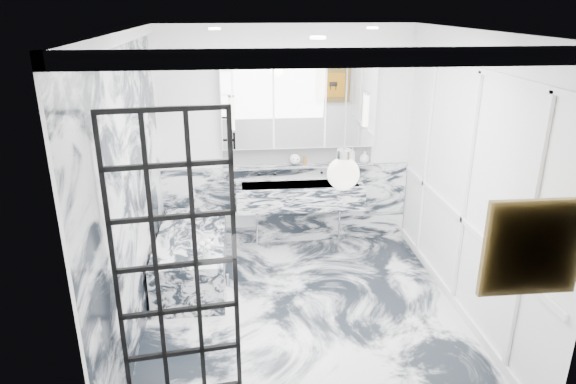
{
  "coord_description": "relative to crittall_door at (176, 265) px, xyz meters",
  "views": [
    {
      "loc": [
        -0.61,
        -4.47,
        3.02
      ],
      "look_at": [
        -0.11,
        0.5,
        1.17
      ],
      "focal_mm": 32.0,
      "sensor_mm": 36.0,
      "label": 1
    }
  ],
  "objects": [
    {
      "name": "amber_bottle",
      "position": [
        1.33,
        2.71,
        -0.04
      ],
      "size": [
        0.04,
        0.04,
        0.1
      ],
      "primitive_type": "cylinder",
      "color": "#8C5919",
      "rests_on": "ledge"
    },
    {
      "name": "sconce_right",
      "position": [
        2.07,
        2.63,
        0.6
      ],
      "size": [
        0.07,
        0.07,
        0.4
      ],
      "primitive_type": "cylinder",
      "color": "white",
      "rests_on": "mirror_cabinet"
    },
    {
      "name": "trough_sink",
      "position": [
        1.25,
        2.55,
        -0.45
      ],
      "size": [
        1.6,
        0.45,
        0.3
      ],
      "primitive_type": "cube",
      "color": "silver",
      "rests_on": "wall_back"
    },
    {
      "name": "soap_bottle_c",
      "position": [
        2.1,
        2.71,
        -0.01
      ],
      "size": [
        0.13,
        0.13,
        0.16
      ],
      "primitive_type": "imported",
      "rotation": [
        0.0,
        0.0,
        -0.08
      ],
      "color": "silver",
      "rests_on": "ledge"
    },
    {
      "name": "wall_back",
      "position": [
        1.1,
        2.8,
        0.22
      ],
      "size": [
        3.6,
        0.0,
        3.6
      ],
      "primitive_type": "plane",
      "rotation": [
        1.57,
        0.0,
        0.0
      ],
      "color": "white",
      "rests_on": "floor"
    },
    {
      "name": "marble_clad_left",
      "position": [
        -0.48,
        1.0,
        0.16
      ],
      "size": [
        0.02,
        3.56,
        2.68
      ],
      "primitive_type": "cube",
      "color": "silver",
      "rests_on": "floor"
    },
    {
      "name": "pendant_light",
      "position": [
        1.2,
        -0.2,
        0.75
      ],
      "size": [
        0.22,
        0.22,
        0.22
      ],
      "primitive_type": "sphere",
      "color": "white",
      "rests_on": "ceiling"
    },
    {
      "name": "mirror_cabinet",
      "position": [
        1.25,
        2.72,
        0.64
      ],
      "size": [
        1.9,
        0.16,
        1.0
      ],
      "primitive_type": "cube",
      "color": "white",
      "rests_on": "wall_back"
    },
    {
      "name": "artwork",
      "position": [
        2.3,
        -0.76,
        0.41
      ],
      "size": [
        0.55,
        0.05,
        0.55
      ],
      "primitive_type": "cube",
      "color": "#C88A14",
      "rests_on": "wall_front"
    },
    {
      "name": "wall_left",
      "position": [
        -0.5,
        1.0,
        0.22
      ],
      "size": [
        0.0,
        3.6,
        3.6
      ],
      "primitive_type": "plane",
      "rotation": [
        1.57,
        0.0,
        1.57
      ],
      "color": "white",
      "rests_on": "floor"
    },
    {
      "name": "soap_bottle_a",
      "position": [
        1.94,
        2.71,
        0.02
      ],
      "size": [
        0.1,
        0.11,
        0.21
      ],
      "primitive_type": "imported",
      "rotation": [
        0.0,
        0.0,
        -0.33
      ],
      "color": "#8C5919",
      "rests_on": "ledge"
    },
    {
      "name": "panel_molding",
      "position": [
        2.68,
        1.0,
        0.12
      ],
      "size": [
        0.03,
        3.4,
        2.3
      ],
      "primitive_type": "cube",
      "color": "white",
      "rests_on": "floor"
    },
    {
      "name": "crittall_door",
      "position": [
        0.0,
        0.0,
        0.0
      ],
      "size": [
        0.88,
        0.14,
        2.35
      ],
      "primitive_type": null,
      "rotation": [
        0.0,
        0.0,
        0.12
      ],
      "color": "black",
      "rests_on": "floor"
    },
    {
      "name": "floor",
      "position": [
        1.1,
        1.0,
        -1.18
      ],
      "size": [
        3.6,
        3.6,
        0.0
      ],
      "primitive_type": "plane",
      "color": "silver",
      "rests_on": "ground"
    },
    {
      "name": "marble_clad_back",
      "position": [
        1.1,
        2.77,
        -0.65
      ],
      "size": [
        3.18,
        0.05,
        1.05
      ],
      "primitive_type": "cube",
      "color": "silver",
      "rests_on": "floor"
    },
    {
      "name": "ceiling",
      "position": [
        1.1,
        1.0,
        1.62
      ],
      "size": [
        3.6,
        3.6,
        0.0
      ],
      "primitive_type": "plane",
      "rotation": [
        3.14,
        0.0,
        0.0
      ],
      "color": "white",
      "rests_on": "wall_back"
    },
    {
      "name": "sconce_left",
      "position": [
        0.43,
        2.63,
        0.6
      ],
      "size": [
        0.07,
        0.07,
        0.4
      ],
      "primitive_type": "cylinder",
      "color": "white",
      "rests_on": "mirror_cabinet"
    },
    {
      "name": "bathtub",
      "position": [
        -0.07,
        1.89,
        -0.9
      ],
      "size": [
        0.75,
        1.65,
        0.55
      ],
      "primitive_type": "cube",
      "color": "silver",
      "rests_on": "floor"
    },
    {
      "name": "wall_front",
      "position": [
        1.1,
        -0.8,
        0.22
      ],
      "size": [
        3.6,
        0.0,
        3.6
      ],
      "primitive_type": "plane",
      "rotation": [
        -1.57,
        0.0,
        0.0
      ],
      "color": "white",
      "rests_on": "floor"
    },
    {
      "name": "flower_vase",
      "position": [
        0.14,
        1.22,
        -0.57
      ],
      "size": [
        0.09,
        0.09,
        0.12
      ],
      "primitive_type": "cylinder",
      "color": "silver",
      "rests_on": "bathtub"
    },
    {
      "name": "subway_tile",
      "position": [
        1.25,
        2.78,
        0.03
      ],
      "size": [
        1.9,
        0.03,
        0.23
      ],
      "primitive_type": "cube",
      "color": "white",
      "rests_on": "wall_back"
    },
    {
      "name": "wall_right",
      "position": [
        2.7,
        1.0,
        0.22
      ],
      "size": [
        0.0,
        3.6,
        3.6
      ],
      "primitive_type": "plane",
      "rotation": [
        1.57,
        0.0,
        -1.57
      ],
      "color": "white",
      "rests_on": "floor"
    },
    {
      "name": "soap_bottle_b",
      "position": [
        1.8,
        2.71,
        -0.01
      ],
      "size": [
        0.09,
        0.09,
        0.16
      ],
      "primitive_type": "imported",
      "rotation": [
        0.0,
        0.0,
        -0.3
      ],
      "color": "#4C4C51",
      "rests_on": "ledge"
    },
    {
      "name": "ledge",
      "position": [
        1.25,
        2.72,
        -0.11
      ],
      "size": [
        1.9,
        0.14,
        0.04
      ],
      "primitive_type": "cube",
      "color": "silver",
      "rests_on": "wall_back"
    },
    {
      "name": "face_pot",
      "position": [
        1.21,
        2.71,
        -0.01
      ],
      "size": [
        0.14,
        0.14,
        0.14
      ],
      "primitive_type": "sphere",
      "color": "white",
      "rests_on": "ledge"
    }
  ]
}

